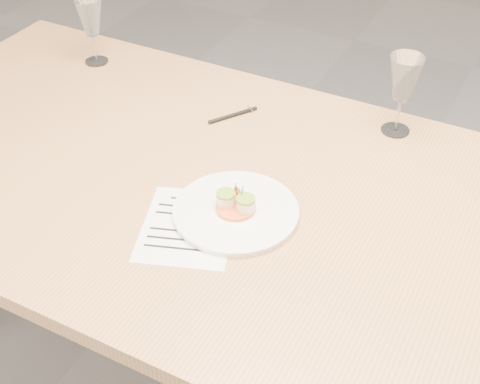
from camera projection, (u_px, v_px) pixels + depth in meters
The scene contains 6 objects.
dining_table at pixel (309, 236), 1.51m from camera, with size 2.40×1.00×0.75m.
dinner_plate at pixel (236, 211), 1.46m from camera, with size 0.28×0.28×0.07m.
recipe_sheet at pixel (188, 226), 1.44m from camera, with size 0.27×0.30×0.00m.
ballpoint_pen at pixel (233, 115), 1.78m from camera, with size 0.09×0.13×0.01m.
wine_glass_0 at pixel (90, 19), 1.93m from camera, with size 0.08×0.08×0.20m.
wine_glass_1 at pixel (404, 80), 1.63m from camera, with size 0.08×0.08×0.21m.
Camera 1 is at (0.38, -1.06, 1.71)m, focal length 50.00 mm.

